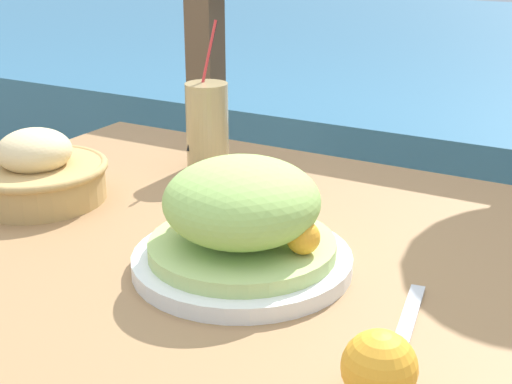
% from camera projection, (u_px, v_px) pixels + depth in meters
% --- Properties ---
extents(patio_table, '(0.97, 0.83, 0.75)m').
position_uv_depth(patio_table, '(206.00, 310.00, 1.00)').
color(patio_table, '#997047').
rests_on(patio_table, ground_plane).
extents(railing_fence, '(2.80, 0.08, 1.12)m').
position_uv_depth(railing_fence, '(385.00, 99.00, 1.52)').
color(railing_fence, brown).
rests_on(railing_fence, ground_plane).
extents(salad_plate, '(0.27, 0.27, 0.14)m').
position_uv_depth(salad_plate, '(242.00, 223.00, 0.85)').
color(salad_plate, white).
rests_on(salad_plate, patio_table).
extents(drink_glass, '(0.07, 0.08, 0.25)m').
position_uv_depth(drink_glass, '(207.00, 126.00, 1.20)').
color(drink_glass, tan).
rests_on(drink_glass, patio_table).
extents(bread_basket, '(0.21, 0.21, 0.11)m').
position_uv_depth(bread_basket, '(37.00, 173.00, 1.07)').
color(bread_basket, tan).
rests_on(bread_basket, patio_table).
extents(knife, '(0.05, 0.18, 0.00)m').
position_uv_depth(knife, '(406.00, 326.00, 0.74)').
color(knife, silver).
rests_on(knife, patio_table).
extents(orange_near_basket, '(0.07, 0.07, 0.07)m').
position_uv_depth(orange_near_basket, '(379.00, 368.00, 0.62)').
color(orange_near_basket, '#F9A328').
rests_on(orange_near_basket, patio_table).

